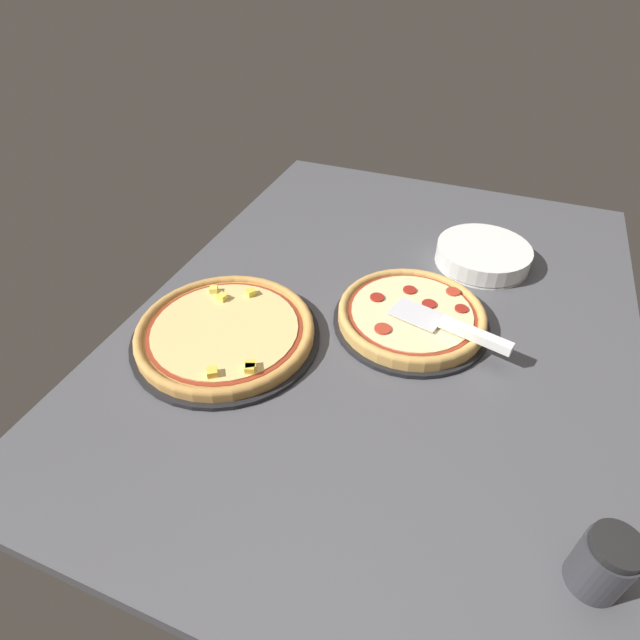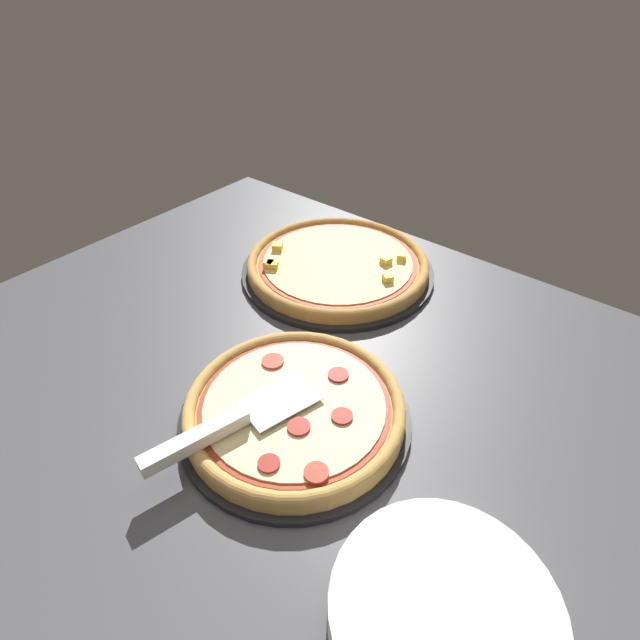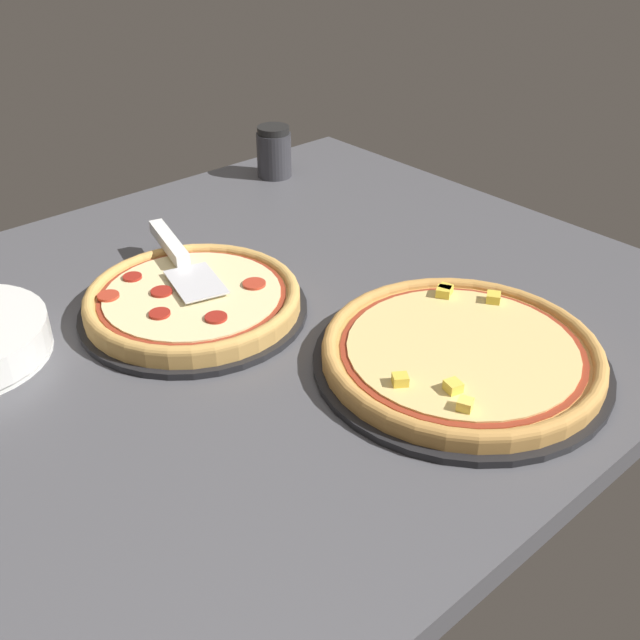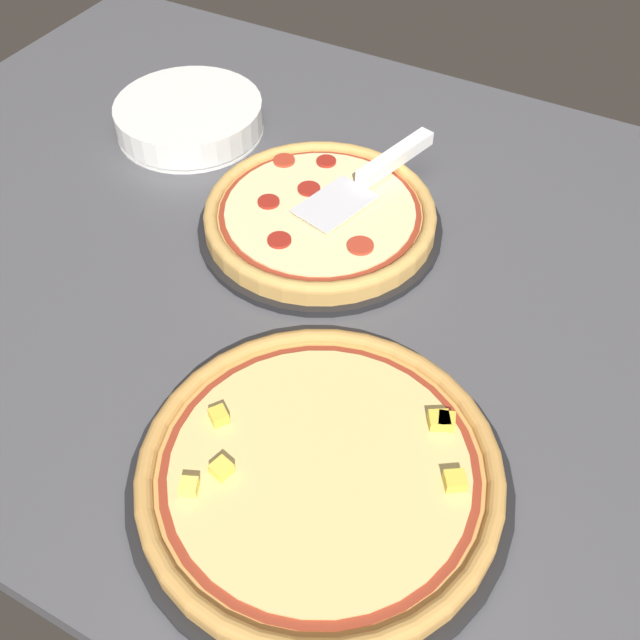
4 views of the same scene
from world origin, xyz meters
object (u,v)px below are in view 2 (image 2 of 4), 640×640
Objects in this scene: serving_spatula at (214,431)px; pizza_front at (295,407)px; pizza_back at (338,263)px; plate_stack at (443,616)px.

pizza_front is at bearing 69.60° from serving_spatula.
pizza_back is 1.44× the size of serving_spatula.
pizza_back is at bearing 136.58° from plate_stack.
serving_spatula reaches higher than plate_stack.
serving_spatula reaches higher than pizza_front.
plate_stack reaches higher than pizza_front.
serving_spatula is at bearing -72.02° from pizza_back.
pizza_back is at bearing 107.98° from serving_spatula.
pizza_back is at bearing 118.64° from pizza_front.
plate_stack is at bearing -43.42° from pizza_back.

